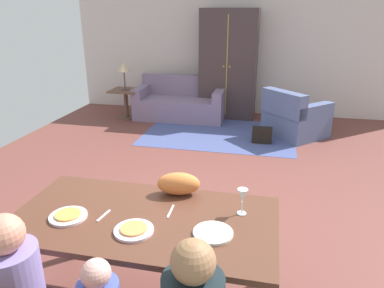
{
  "coord_description": "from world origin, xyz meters",
  "views": [
    {
      "loc": [
        0.66,
        -3.43,
        2.06
      ],
      "look_at": [
        -0.04,
        -0.25,
        0.85
      ],
      "focal_mm": 33.79,
      "sensor_mm": 36.0,
      "label": 1
    }
  ],
  "objects_px": {
    "plate_near_woman": "(213,233)",
    "dining_table": "(144,226)",
    "plate_near_child": "(134,230)",
    "couch": "(181,103)",
    "armoire": "(229,64)",
    "handbag": "(262,135)",
    "plate_near_man": "(68,216)",
    "armchair": "(294,118)",
    "wine_glass": "(242,196)",
    "cat": "(179,184)",
    "side_table": "(126,100)",
    "table_lamp": "(124,68)"
  },
  "relations": [
    {
      "from": "plate_near_child",
      "to": "side_table",
      "type": "height_order",
      "value": "plate_near_child"
    },
    {
      "from": "wine_glass",
      "to": "table_lamp",
      "type": "distance_m",
      "value": 5.22
    },
    {
      "from": "side_table",
      "to": "table_lamp",
      "type": "xyz_separation_m",
      "value": [
        0.0,
        0.0,
        0.63
      ]
    },
    {
      "from": "couch",
      "to": "armoire",
      "type": "height_order",
      "value": "armoire"
    },
    {
      "from": "plate_near_woman",
      "to": "side_table",
      "type": "distance_m",
      "value": 5.4
    },
    {
      "from": "couch",
      "to": "wine_glass",
      "type": "bearing_deg",
      "value": -71.1
    },
    {
      "from": "dining_table",
      "to": "handbag",
      "type": "distance_m",
      "value": 3.85
    },
    {
      "from": "wine_glass",
      "to": "cat",
      "type": "relative_size",
      "value": 0.58
    },
    {
      "from": "handbag",
      "to": "side_table",
      "type": "bearing_deg",
      "value": 161.79
    },
    {
      "from": "plate_near_man",
      "to": "armchair",
      "type": "xyz_separation_m",
      "value": [
        1.68,
        4.33,
        -0.45
      ]
    },
    {
      "from": "plate_near_woman",
      "to": "cat",
      "type": "xyz_separation_m",
      "value": [
        -0.34,
        0.46,
        0.08
      ]
    },
    {
      "from": "side_table",
      "to": "plate_near_man",
      "type": "bearing_deg",
      "value": -71.82
    },
    {
      "from": "armoire",
      "to": "handbag",
      "type": "relative_size",
      "value": 6.56
    },
    {
      "from": "plate_near_child",
      "to": "plate_near_woman",
      "type": "distance_m",
      "value": 0.49
    },
    {
      "from": "side_table",
      "to": "handbag",
      "type": "bearing_deg",
      "value": -18.21
    },
    {
      "from": "wine_glass",
      "to": "couch",
      "type": "height_order",
      "value": "wine_glass"
    },
    {
      "from": "plate_near_woman",
      "to": "dining_table",
      "type": "bearing_deg",
      "value": 168.42
    },
    {
      "from": "plate_near_child",
      "to": "plate_near_woman",
      "type": "height_order",
      "value": "same"
    },
    {
      "from": "armoire",
      "to": "handbag",
      "type": "xyz_separation_m",
      "value": [
        0.77,
        -1.49,
        -0.92
      ]
    },
    {
      "from": "dining_table",
      "to": "plate_near_man",
      "type": "height_order",
      "value": "plate_near_man"
    },
    {
      "from": "plate_near_woman",
      "to": "couch",
      "type": "distance_m",
      "value": 5.24
    },
    {
      "from": "plate_near_child",
      "to": "table_lamp",
      "type": "bearing_deg",
      "value": 113.04
    },
    {
      "from": "armchair",
      "to": "dining_table",
      "type": "bearing_deg",
      "value": -105.85
    },
    {
      "from": "plate_near_woman",
      "to": "side_table",
      "type": "xyz_separation_m",
      "value": [
        -2.54,
        4.75,
        -0.39
      ]
    },
    {
      "from": "table_lamp",
      "to": "handbag",
      "type": "xyz_separation_m",
      "value": [
        2.74,
        -0.9,
        -0.88
      ]
    },
    {
      "from": "armoire",
      "to": "handbag",
      "type": "height_order",
      "value": "armoire"
    },
    {
      "from": "side_table",
      "to": "wine_glass",
      "type": "bearing_deg",
      "value": -58.92
    },
    {
      "from": "armchair",
      "to": "armoire",
      "type": "relative_size",
      "value": 0.58
    },
    {
      "from": "armchair",
      "to": "handbag",
      "type": "relative_size",
      "value": 3.78
    },
    {
      "from": "plate_near_child",
      "to": "couch",
      "type": "height_order",
      "value": "couch"
    },
    {
      "from": "armoire",
      "to": "side_table",
      "type": "xyz_separation_m",
      "value": [
        -1.97,
        -0.59,
        -0.67
      ]
    },
    {
      "from": "couch",
      "to": "armchair",
      "type": "bearing_deg",
      "value": -17.76
    },
    {
      "from": "cat",
      "to": "couch",
      "type": "relative_size",
      "value": 0.18
    },
    {
      "from": "armchair",
      "to": "armoire",
      "type": "xyz_separation_m",
      "value": [
        -1.28,
        1.03,
        0.73
      ]
    },
    {
      "from": "plate_near_man",
      "to": "plate_near_child",
      "type": "distance_m",
      "value": 0.49
    },
    {
      "from": "armchair",
      "to": "table_lamp",
      "type": "xyz_separation_m",
      "value": [
        -3.25,
        0.44,
        0.69
      ]
    },
    {
      "from": "plate_near_man",
      "to": "wine_glass",
      "type": "xyz_separation_m",
      "value": [
        1.13,
        0.3,
        0.12
      ]
    },
    {
      "from": "plate_near_man",
      "to": "cat",
      "type": "relative_size",
      "value": 0.78
    },
    {
      "from": "dining_table",
      "to": "couch",
      "type": "xyz_separation_m",
      "value": [
        -0.98,
        4.9,
        -0.38
      ]
    },
    {
      "from": "wine_glass",
      "to": "side_table",
      "type": "xyz_separation_m",
      "value": [
        -2.69,
        4.47,
        -0.52
      ]
    },
    {
      "from": "dining_table",
      "to": "armoire",
      "type": "distance_m",
      "value": 5.25
    },
    {
      "from": "couch",
      "to": "handbag",
      "type": "xyz_separation_m",
      "value": [
        1.66,
        -1.16,
        -0.17
      ]
    },
    {
      "from": "side_table",
      "to": "armoire",
      "type": "bearing_deg",
      "value": 16.67
    },
    {
      "from": "plate_near_man",
      "to": "dining_table",
      "type": "bearing_deg",
      "value": 13.82
    },
    {
      "from": "plate_near_child",
      "to": "wine_glass",
      "type": "bearing_deg",
      "value": 29.4
    },
    {
      "from": "plate_near_woman",
      "to": "wine_glass",
      "type": "xyz_separation_m",
      "value": [
        0.15,
        0.28,
        0.12
      ]
    },
    {
      "from": "couch",
      "to": "handbag",
      "type": "relative_size",
      "value": 5.49
    },
    {
      "from": "armoire",
      "to": "plate_near_man",
      "type": "bearing_deg",
      "value": -94.3
    },
    {
      "from": "wine_glass",
      "to": "armchair",
      "type": "distance_m",
      "value": 4.11
    },
    {
      "from": "side_table",
      "to": "armchair",
      "type": "bearing_deg",
      "value": -7.68
    }
  ]
}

